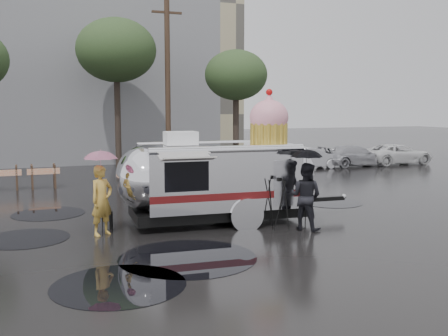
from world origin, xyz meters
name	(u,v)px	position (x,y,z in m)	size (l,w,h in m)	color
ground	(215,232)	(0.00, 0.00, 0.00)	(120.00, 120.00, 0.00)	black
puddles	(153,239)	(-1.77, -0.08, 0.01)	(12.51, 10.09, 0.01)	black
grey_building	(31,59)	(-4.00, 24.00, 6.50)	(22.00, 12.00, 13.00)	slate
utility_pole	(168,84)	(2.50, 14.00, 4.62)	(1.60, 0.28, 9.00)	#473323
tree_mid	(116,51)	(0.00, 15.00, 6.34)	(4.20, 4.20, 8.03)	#382D26
tree_right	(236,76)	(6.00, 13.00, 5.06)	(3.36, 3.36, 6.42)	#382D26
barricade_row	(5,178)	(-5.55, 9.96, 0.52)	(4.30, 0.80, 1.00)	#473323
parked_cars	(337,155)	(11.78, 12.00, 0.72)	(13.20, 1.90, 1.50)	silver
airstream_trailer	(221,175)	(0.61, 1.17, 1.42)	(7.49, 2.99, 4.04)	silver
person_left	(102,200)	(-2.93, 0.81, 0.94)	(0.68, 0.45, 1.88)	gold
umbrella_pink	(101,164)	(-2.93, 0.81, 1.93)	(1.11, 1.11, 2.31)	pink
person_right	(306,196)	(2.46, -0.62, 0.94)	(0.90, 0.50, 1.88)	black
umbrella_black	(306,162)	(2.46, -0.62, 1.92)	(1.08, 1.08, 2.29)	black
tripod	(279,199)	(1.79, -0.31, 0.87)	(0.57, 0.61, 1.48)	black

